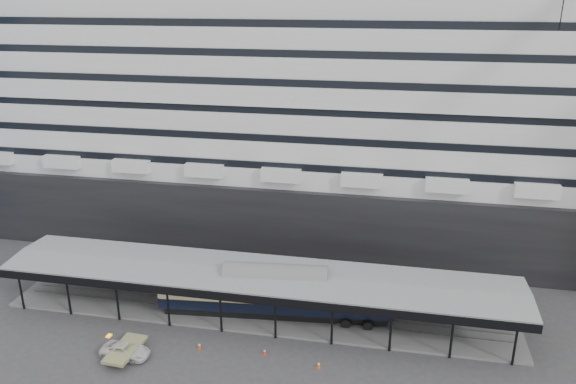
# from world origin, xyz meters

# --- Properties ---
(ground) EXTENTS (200.00, 200.00, 0.00)m
(ground) POSITION_xyz_m (0.00, 0.00, 0.00)
(ground) COLOR #353537
(ground) RESTS_ON ground
(cruise_ship) EXTENTS (130.00, 30.00, 43.90)m
(cruise_ship) POSITION_xyz_m (0.05, 32.00, 18.35)
(cruise_ship) COLOR black
(cruise_ship) RESTS_ON ground
(platform_canopy) EXTENTS (56.00, 9.18, 5.30)m
(platform_canopy) POSITION_xyz_m (0.00, 5.00, 2.36)
(platform_canopy) COLOR slate
(platform_canopy) RESTS_ON ground
(port_truck) EXTENTS (4.95, 2.52, 1.34)m
(port_truck) POSITION_xyz_m (-10.76, -5.01, 0.67)
(port_truck) COLOR silver
(port_truck) RESTS_ON ground
(pullman_carriage) EXTENTS (25.43, 5.53, 24.78)m
(pullman_carriage) POSITION_xyz_m (2.02, 5.00, 2.98)
(pullman_carriage) COLOR black
(pullman_carriage) RESTS_ON ground
(traffic_cone_left) EXTENTS (0.44, 0.44, 0.72)m
(traffic_cone_left) POSITION_xyz_m (-4.14, -2.41, 0.36)
(traffic_cone_left) COLOR #D3440B
(traffic_cone_left) RESTS_ON ground
(traffic_cone_mid) EXTENTS (0.36, 0.36, 0.66)m
(traffic_cone_mid) POSITION_xyz_m (2.44, -2.05, 0.33)
(traffic_cone_mid) COLOR red
(traffic_cone_mid) RESTS_ON ground
(traffic_cone_right) EXTENTS (0.44, 0.44, 0.70)m
(traffic_cone_right) POSITION_xyz_m (7.95, -3.10, 0.35)
(traffic_cone_right) COLOR #FB520D
(traffic_cone_right) RESTS_ON ground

